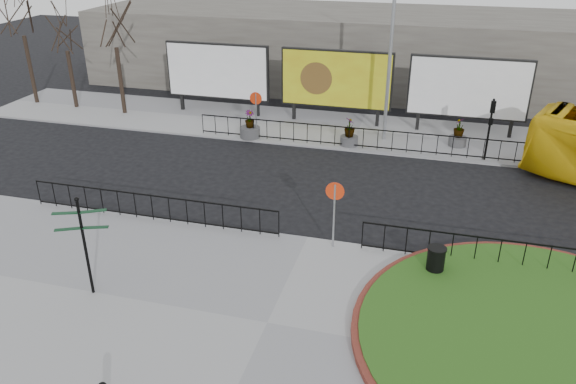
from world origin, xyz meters
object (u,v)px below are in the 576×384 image
(fingerpost_sign, at_px, (83,237))
(litter_bin, at_px, (436,261))
(lamp_post, at_px, (391,48))
(planter_b, at_px, (349,135))
(planter_a, at_px, (250,129))
(planter_c, at_px, (458,135))
(billboard_mid, at_px, (336,79))

(fingerpost_sign, bearing_deg, litter_bin, 0.09)
(lamp_post, height_order, planter_b, lamp_post)
(fingerpost_sign, height_order, planter_b, fingerpost_sign)
(litter_bin, bearing_deg, fingerpost_sign, -159.78)
(planter_a, relative_size, planter_b, 1.01)
(litter_bin, distance_m, planter_a, 14.54)
(planter_c, bearing_deg, planter_b, -165.49)
(billboard_mid, distance_m, planter_c, 7.27)
(planter_b, bearing_deg, litter_bin, -67.04)
(planter_a, xyz_separation_m, planter_b, (5.25, 0.22, 0.07))
(fingerpost_sign, xyz_separation_m, planter_c, (10.84, 16.00, -1.40))
(lamp_post, distance_m, planter_c, 5.56)
(planter_b, bearing_deg, fingerpost_sign, -110.59)
(billboard_mid, distance_m, lamp_post, 4.23)
(fingerpost_sign, bearing_deg, lamp_post, 45.90)
(litter_bin, bearing_deg, planter_b, 112.96)
(billboard_mid, distance_m, planter_a, 5.63)
(fingerpost_sign, xyz_separation_m, planter_a, (0.24, 14.40, -1.49))
(planter_b, bearing_deg, billboard_mid, 112.42)
(billboard_mid, xyz_separation_m, lamp_post, (3.01, -1.97, 2.23))
(billboard_mid, relative_size, planter_c, 4.23)
(litter_bin, bearing_deg, billboard_mid, 112.83)
(litter_bin, distance_m, planter_b, 11.83)
(billboard_mid, height_order, planter_b, billboard_mid)
(lamp_post, relative_size, planter_b, 6.36)
(planter_b, bearing_deg, lamp_post, 40.43)
(lamp_post, distance_m, planter_b, 4.67)
(billboard_mid, height_order, planter_c, billboard_mid)
(fingerpost_sign, xyz_separation_m, litter_bin, (10.11, 3.72, -1.46))
(lamp_post, relative_size, planter_a, 6.27)
(fingerpost_sign, bearing_deg, planter_c, 35.77)
(planter_a, relative_size, planter_c, 1.00)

